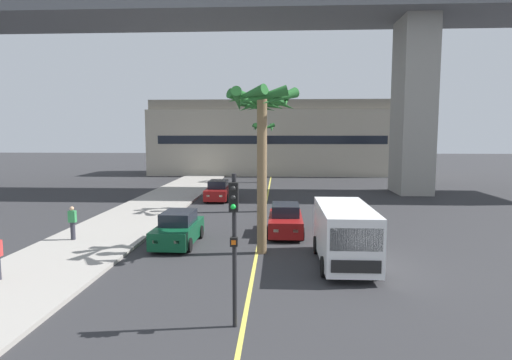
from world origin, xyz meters
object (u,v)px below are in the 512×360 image
delivery_van (345,233)px  palm_tree_farthest_median (262,120)px  palm_tree_near_median (262,122)px  palm_tree_mid_median (262,109)px  traffic_light_median_near (234,230)px  palm_tree_far_median (263,137)px  car_queue_second (285,220)px  car_queue_front (218,191)px  car_queue_third (178,229)px  pedestrian_far_along (73,222)px

delivery_van → palm_tree_farthest_median: (-3.37, 1.47, 4.52)m
palm_tree_near_median → palm_tree_mid_median: bearing=92.2°
traffic_light_median_near → palm_tree_far_median: 34.65m
car_queue_second → palm_tree_far_median: size_ratio=0.64×
palm_tree_mid_median → traffic_light_median_near: bearing=-89.3°
delivery_van → traffic_light_median_near: (-3.82, -5.86, 1.43)m
palm_tree_near_median → palm_tree_mid_median: (-0.34, 8.97, 1.30)m
car_queue_second → palm_tree_far_median: (-2.02, 23.55, 4.11)m
car_queue_front → car_queue_second: bearing=-65.3°
car_queue_second → car_queue_third: bearing=-155.0°
palm_tree_far_median → car_queue_front: bearing=-104.1°
palm_tree_mid_median → car_queue_front: bearing=-128.5°
car_queue_second → palm_tree_farthest_median: size_ratio=0.56×
car_queue_front → traffic_light_median_near: size_ratio=0.98×
delivery_van → palm_tree_farthest_median: bearing=156.5°
traffic_light_median_near → palm_tree_near_median: size_ratio=0.55×
car_queue_third → palm_tree_mid_median: 19.15m
palm_tree_far_median → palm_tree_farthest_median: bearing=-88.0°
car_queue_front → car_queue_second: (5.14, -11.17, 0.00)m
car_queue_front → delivery_van: delivery_van is taller
palm_tree_near_median → car_queue_front: bearing=126.8°
car_queue_second → traffic_light_median_near: (-1.54, -11.03, 1.99)m
palm_tree_mid_median → palm_tree_farthest_median: size_ratio=1.20×
car_queue_second → traffic_light_median_near: bearing=-97.9°
palm_tree_mid_median → pedestrian_far_along: bearing=-115.4°
car_queue_front → palm_tree_mid_median: (3.28, 4.13, 6.60)m
car_queue_second → traffic_light_median_near: size_ratio=0.98×
traffic_light_median_near → palm_tree_mid_median: 26.73m
car_queue_third → delivery_van: bearing=-20.6°
car_queue_third → car_queue_front: bearing=90.1°
palm_tree_far_median → delivery_van: bearing=-81.5°
car_queue_second → delivery_van: bearing=-66.2°
car_queue_third → palm_tree_near_median: palm_tree_near_median is taller
palm_tree_mid_median → delivery_van: bearing=-78.6°
car_queue_front → traffic_light_median_near: (3.60, -22.20, 1.99)m
car_queue_third → traffic_light_median_near: size_ratio=0.98×
palm_tree_far_median → palm_tree_farthest_median: size_ratio=0.89×
car_queue_front → palm_tree_near_median: size_ratio=0.54×
delivery_van → palm_tree_mid_median: (-4.14, 20.47, 6.03)m
palm_tree_mid_median → palm_tree_farthest_median: bearing=-87.7°
car_queue_second → pedestrian_far_along: size_ratio=2.54×
palm_tree_mid_median → palm_tree_far_median: (-0.16, 8.26, -2.49)m
delivery_van → palm_tree_near_median: palm_tree_near_median is taller
palm_tree_mid_median → palm_tree_farthest_median: (0.77, -19.00, -1.52)m
car_queue_second → palm_tree_mid_median: bearing=96.9°
palm_tree_farthest_median → palm_tree_near_median: bearing=92.5°
car_queue_front → palm_tree_far_median: bearing=75.9°
palm_tree_near_median → palm_tree_mid_median: size_ratio=0.87×
palm_tree_farthest_median → pedestrian_far_along: palm_tree_farthest_median is taller
traffic_light_median_near → palm_tree_far_median: bearing=90.8°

